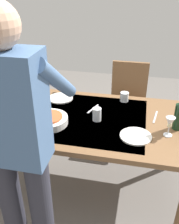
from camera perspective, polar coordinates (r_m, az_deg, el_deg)
The scene contains 15 objects.
ground_plane at distance 2.51m, azimuth -0.00°, elevation -15.87°, with size 6.00×6.00×0.00m, color #66605B.
dining_table at distance 2.09m, azimuth -0.00°, elevation -2.83°, with size 1.65×0.95×0.73m.
chair_near at distance 2.88m, azimuth 8.69°, elevation 3.16°, with size 0.40×0.40×0.91m.
person_server at distance 1.42m, azimuth -16.06°, elevation -6.82°, with size 0.42×0.61×1.69m.
wine_bottle at distance 1.97m, azimuth 19.60°, elevation -0.83°, with size 0.07×0.07×0.30m.
wine_glass_left at distance 1.87m, azimuth 17.75°, elevation -2.41°, with size 0.07×0.07×0.15m.
water_cup_near_left at distance 1.99m, azimuth 1.69°, elevation -0.53°, with size 0.07×0.07×0.11m, color silver.
water_cup_near_right at distance 2.35m, azimuth -14.30°, elevation 3.16°, with size 0.08×0.08×0.09m, color silver.
water_cup_far_left at distance 2.32m, azimuth 7.91°, elevation 3.42°, with size 0.08×0.08×0.09m, color silver.
serving_bowl_pasta at distance 1.98m, azimuth -9.24°, elevation -1.76°, with size 0.30×0.30×0.07m.
side_bowl_salad at distance 2.22m, azimuth -12.37°, elevation 1.48°, with size 0.18×0.18×0.07m.
dinner_plate_near at distance 2.37m, azimuth -6.57°, elevation 3.15°, with size 0.23×0.23×0.01m, color white.
dinner_plate_far at distance 1.85m, azimuth 10.44°, elevation -5.39°, with size 0.23×0.23×0.01m, color white.
table_knife at distance 2.12m, azimuth 14.69°, elevation -1.09°, with size 0.01×0.20×0.01m, color silver.
table_fork at distance 2.18m, azimuth 0.89°, elevation 0.72°, with size 0.01×0.18×0.01m, color silver.
Camera 1 is at (-0.37, 1.73, 1.77)m, focal length 40.33 mm.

